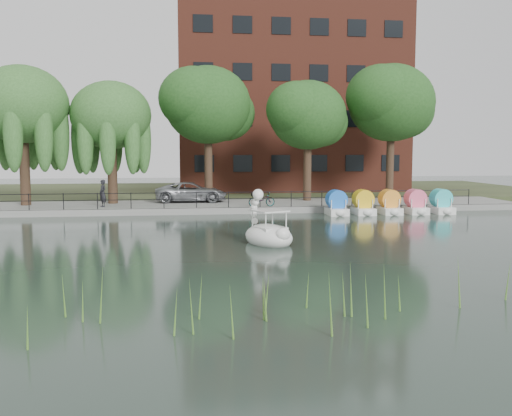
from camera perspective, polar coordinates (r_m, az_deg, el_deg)
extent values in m
plane|color=#304037|center=(22.79, 0.09, -4.29)|extent=(120.00, 120.00, 0.00)
cube|color=gray|center=(38.53, -3.11, 0.18)|extent=(40.00, 6.00, 0.40)
cube|color=gray|center=(35.61, -2.73, -0.29)|extent=(40.00, 0.25, 0.40)
cube|color=#47512D|center=(52.45, -4.32, 1.66)|extent=(60.00, 22.00, 0.36)
cylinder|color=black|center=(35.70, -2.77, 1.58)|extent=(32.00, 0.04, 0.04)
cylinder|color=black|center=(35.74, -2.77, 0.94)|extent=(32.00, 0.04, 0.04)
cylinder|color=black|center=(35.74, -2.77, 0.86)|extent=(0.05, 0.05, 1.00)
cube|color=#4C1E16|center=(53.44, 3.27, 11.60)|extent=(20.00, 10.00, 18.00)
cylinder|color=#473323|center=(40.02, -22.11, 3.27)|extent=(0.60, 0.60, 4.20)
ellipsoid|color=#49853C|center=(40.10, -22.36, 9.57)|extent=(5.88, 5.88, 5.00)
cylinder|color=#473323|center=(39.52, -14.17, 3.20)|extent=(0.60, 0.60, 3.80)
ellipsoid|color=#49853C|center=(39.54, -14.31, 8.98)|extent=(5.32, 5.32, 4.52)
cylinder|color=#473323|center=(40.30, -4.77, 3.91)|extent=(0.60, 0.60, 4.50)
ellipsoid|color=#2E6024|center=(40.39, -4.83, 10.23)|extent=(6.00, 6.00, 5.10)
cylinder|color=#473323|center=(40.77, 5.16, 3.61)|extent=(0.60, 0.60, 4.05)
ellipsoid|color=#2E6024|center=(40.81, 5.21, 9.24)|extent=(5.40, 5.40, 4.59)
cylinder|color=#473323|center=(43.60, 13.25, 4.07)|extent=(0.60, 0.60, 4.72)
ellipsoid|color=#2E6024|center=(43.71, 13.40, 10.20)|extent=(6.30, 6.30, 5.36)
imported|color=gray|center=(39.65, -6.49, 1.74)|extent=(2.66, 5.69, 1.58)
imported|color=gray|center=(36.26, 0.57, 0.94)|extent=(0.84, 1.79, 1.00)
imported|color=black|center=(37.27, -15.09, 1.62)|extent=(0.79, 0.86, 1.98)
ellipsoid|color=white|center=(24.39, 1.27, -2.90)|extent=(2.61, 3.16, 0.60)
cube|color=white|center=(24.26, 1.39, -2.23)|extent=(1.48, 1.53, 0.30)
cube|color=white|center=(24.20, 1.33, -0.26)|extent=(1.68, 1.73, 0.06)
ellipsoid|color=white|center=(23.38, 2.73, -2.67)|extent=(0.77, 0.70, 0.56)
sphere|color=white|center=(24.96, 0.20, 1.37)|extent=(0.48, 0.48, 0.48)
cone|color=black|center=(25.24, -0.16, 1.35)|extent=(0.28, 0.32, 0.20)
cylinder|color=yellow|center=(25.12, 0.00, 1.35)|extent=(0.28, 0.19, 0.26)
cube|color=white|center=(35.41, 8.07, -0.35)|extent=(1.15, 1.70, 0.44)
cylinder|color=blue|center=(35.43, 8.04, 0.84)|extent=(0.90, 1.20, 0.90)
cube|color=white|center=(35.90, 10.68, -0.30)|extent=(1.15, 1.70, 0.44)
cylinder|color=yellow|center=(35.93, 10.66, 0.87)|extent=(0.90, 1.20, 0.90)
cube|color=white|center=(36.47, 13.22, -0.26)|extent=(1.15, 1.70, 0.44)
cylinder|color=orange|center=(36.50, 13.19, 0.89)|extent=(0.90, 1.20, 0.90)
cube|color=white|center=(37.11, 15.67, -0.22)|extent=(1.15, 1.70, 0.44)
cylinder|color=#F55F85|center=(37.13, 15.64, 0.91)|extent=(0.90, 1.20, 0.90)
cube|color=white|center=(37.81, 18.04, -0.18)|extent=(1.15, 1.70, 0.44)
cylinder|color=#35C8CD|center=(37.84, 18.01, 0.93)|extent=(0.90, 1.20, 0.90)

